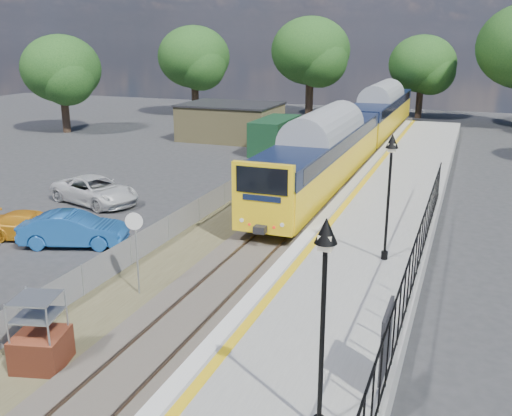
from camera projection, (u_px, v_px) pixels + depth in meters
The scene contains 16 objects.
ground at pixel (177, 332), 17.48m from camera, with size 120.00×120.00×0.00m, color #2D2D30.
track_bed at pixel (269, 231), 26.26m from camera, with size 5.90×80.00×0.29m.
platform at pixel (364, 248), 23.07m from camera, with size 5.00×70.00×0.90m, color gray.
platform_edge at pixel (315, 232), 23.64m from camera, with size 0.90×70.00×0.01m.
victorian_lamp_south at pixel (324, 278), 10.78m from camera, with size 0.44×0.44×4.60m.
victorian_lamp_north at pixel (390, 168), 19.79m from camera, with size 0.44×0.44×4.60m.
palisade_fence at pixel (409, 280), 16.71m from camera, with size 0.12×26.00×2.00m.
wire_fence at pixel (216, 199), 29.47m from camera, with size 0.06×52.00×1.20m.
outbuilding at pixel (239, 124), 48.68m from camera, with size 10.80×10.10×3.12m.
tree_line at pixel (406, 60), 52.66m from camera, with size 56.80×43.80×11.88m.
train at pixel (359, 127), 41.78m from camera, with size 2.82×40.83×3.51m.
brick_plinth at pixel (40, 334), 15.33m from camera, with size 1.60×1.60×2.11m.
speed_sign at pixel (135, 239), 19.36m from camera, with size 0.59×0.23×3.03m.
car_blue at pixel (73, 229), 24.46m from camera, with size 1.56×4.49×1.48m, color #1A539F.
car_yellow at pixel (33, 225), 25.38m from camera, with size 1.70×4.18×1.21m, color orange.
car_white at pixel (95, 190), 30.70m from camera, with size 2.40×5.21×1.45m, color silver.
Camera 1 is at (7.84, -13.75, 8.68)m, focal length 40.00 mm.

